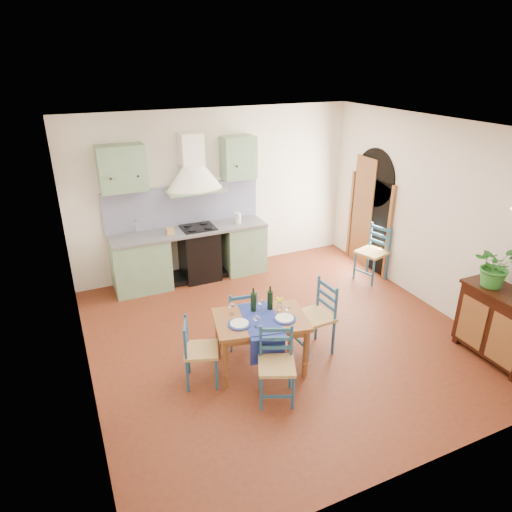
# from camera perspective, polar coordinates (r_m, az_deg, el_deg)

# --- Properties ---
(floor) EXTENTS (5.00, 5.00, 0.00)m
(floor) POSITION_cam_1_polar(r_m,az_deg,el_deg) (6.44, 3.12, -9.87)
(floor) COLOR #4E1D10
(floor) RESTS_ON ground
(back_wall) EXTENTS (5.00, 0.96, 2.80)m
(back_wall) POSITION_cam_1_polar(r_m,az_deg,el_deg) (7.73, -7.66, 4.62)
(back_wall) COLOR beige
(back_wall) RESTS_ON ground
(right_wall) EXTENTS (0.26, 5.00, 2.80)m
(right_wall) POSITION_cam_1_polar(r_m,az_deg,el_deg) (7.43, 19.78, 4.93)
(right_wall) COLOR beige
(right_wall) RESTS_ON ground
(left_wall) EXTENTS (0.04, 5.00, 2.80)m
(left_wall) POSITION_cam_1_polar(r_m,az_deg,el_deg) (5.20, -21.84, -2.65)
(left_wall) COLOR beige
(left_wall) RESTS_ON ground
(ceiling) EXTENTS (5.00, 5.00, 0.01)m
(ceiling) POSITION_cam_1_polar(r_m,az_deg,el_deg) (5.41, 3.80, 15.68)
(ceiling) COLOR white
(ceiling) RESTS_ON back_wall
(dining_table) EXTENTS (1.21, 0.95, 1.01)m
(dining_table) POSITION_cam_1_polar(r_m,az_deg,el_deg) (5.52, 0.61, -8.50)
(dining_table) COLOR brown
(dining_table) RESTS_ON ground
(chair_near) EXTENTS (0.53, 0.53, 0.86)m
(chair_near) POSITION_cam_1_polar(r_m,az_deg,el_deg) (5.17, 2.57, -13.40)
(chair_near) COLOR navy
(chair_near) RESTS_ON ground
(chair_far) EXTENTS (0.44, 0.44, 0.83)m
(chair_far) POSITION_cam_1_polar(r_m,az_deg,el_deg) (6.04, -1.92, -7.48)
(chair_far) COLOR navy
(chair_far) RESTS_ON ground
(chair_left) EXTENTS (0.49, 0.49, 0.83)m
(chair_left) POSITION_cam_1_polar(r_m,az_deg,el_deg) (5.43, -7.18, -11.70)
(chair_left) COLOR navy
(chair_left) RESTS_ON ground
(chair_right) EXTENTS (0.47, 0.47, 0.96)m
(chair_right) POSITION_cam_1_polar(r_m,az_deg,el_deg) (5.93, 7.45, -7.54)
(chair_right) COLOR navy
(chair_right) RESTS_ON ground
(chair_spare) EXTENTS (0.55, 0.55, 0.95)m
(chair_spare) POSITION_cam_1_polar(r_m,az_deg,el_deg) (8.00, 14.43, 0.44)
(chair_spare) COLOR navy
(chair_spare) RESTS_ON ground
(sideboard) EXTENTS (0.50, 1.05, 0.94)m
(sideboard) POSITION_cam_1_polar(r_m,az_deg,el_deg) (6.49, 28.28, -7.43)
(sideboard) COLOR black
(sideboard) RESTS_ON ground
(potted_plant) EXTENTS (0.57, 0.52, 0.56)m
(potted_plant) POSITION_cam_1_polar(r_m,az_deg,el_deg) (6.29, 27.72, -1.02)
(potted_plant) COLOR #297228
(potted_plant) RESTS_ON sideboard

